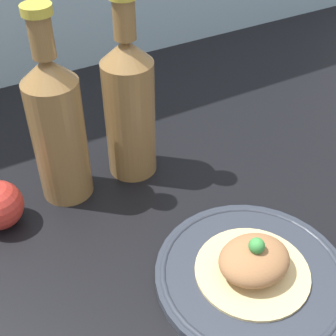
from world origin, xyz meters
TOP-DOWN VIEW (x-y plane):
  - ground_plane at (0.00, 0.00)cm, footprint 180.00×110.00cm
  - plate at (2.26, -13.47)cm, footprint 24.89×24.89cm
  - plated_food at (2.26, -13.47)cm, footprint 14.69×14.69cm
  - cider_bottle_left at (-12.24, 14.47)cm, footprint 7.80×7.80cm
  - cider_bottle_right at (-0.92, 14.47)cm, footprint 7.80×7.80cm

SIDE VIEW (x-z plane):
  - ground_plane at x=0.00cm, z-range -4.00..0.00cm
  - plate at x=2.26cm, z-range 0.04..1.51cm
  - plated_food at x=2.26cm, z-range 0.18..6.25cm
  - cider_bottle_left at x=-12.24cm, z-range -2.63..26.78cm
  - cider_bottle_right at x=-0.92cm, z-range -2.63..26.78cm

